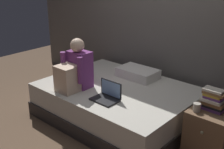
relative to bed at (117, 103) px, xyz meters
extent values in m
plane|color=brown|center=(0.20, -0.30, -0.23)|extent=(8.00, 8.00, 0.00)
cube|color=#605B56|center=(0.20, 0.90, 1.12)|extent=(5.60, 0.10, 2.70)
cube|color=#332D2B|center=(0.00, 0.00, -0.14)|extent=(2.00, 1.50, 0.18)
cube|color=beige|center=(0.00, 0.00, 0.09)|extent=(1.96, 1.46, 0.28)
cube|color=brown|center=(1.30, 0.02, 0.05)|extent=(0.44, 0.44, 0.56)
sphere|color=gray|center=(1.30, -0.20, 0.17)|extent=(0.04, 0.04, 0.04)
cube|color=#75337A|center=(-0.38, -0.31, 0.47)|extent=(0.30, 0.20, 0.48)
sphere|color=beige|center=(-0.38, -0.34, 0.80)|extent=(0.18, 0.18, 0.18)
cube|color=beige|center=(-0.38, -0.53, 0.40)|extent=(0.26, 0.24, 0.34)
cylinder|color=#75337A|center=(-0.54, -0.45, 0.53)|extent=(0.07, 0.07, 0.34)
cylinder|color=#75337A|center=(-0.22, -0.45, 0.53)|extent=(0.07, 0.07, 0.34)
cube|color=black|center=(0.16, -0.42, 0.24)|extent=(0.32, 0.22, 0.02)
cube|color=black|center=(0.16, -0.31, 0.35)|extent=(0.32, 0.01, 0.20)
cube|color=#8CB2EA|center=(0.16, -0.31, 0.35)|extent=(0.29, 0.00, 0.18)
cube|color=silver|center=(-0.01, 0.45, 0.30)|extent=(0.56, 0.36, 0.13)
cube|color=#703D84|center=(1.28, 0.04, 0.34)|extent=(0.22, 0.13, 0.03)
cube|color=black|center=(1.29, 0.05, 0.37)|extent=(0.21, 0.16, 0.03)
cube|color=brown|center=(1.29, 0.03, 0.41)|extent=(0.22, 0.13, 0.04)
cube|color=beige|center=(1.27, 0.03, 0.44)|extent=(0.22, 0.14, 0.03)
cube|color=#703D84|center=(1.27, 0.05, 0.47)|extent=(0.19, 0.13, 0.03)
cube|color=gold|center=(1.27, 0.05, 0.49)|extent=(0.18, 0.14, 0.02)
cube|color=brown|center=(1.28, 0.04, 0.52)|extent=(0.23, 0.13, 0.03)
cube|color=beige|center=(1.26, 0.04, 0.54)|extent=(0.20, 0.12, 0.03)
cylinder|color=#BCB2A3|center=(1.17, -0.10, 0.37)|extent=(0.08, 0.08, 0.09)
camera|label=1|loc=(2.30, -2.67, 1.75)|focal=46.50mm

